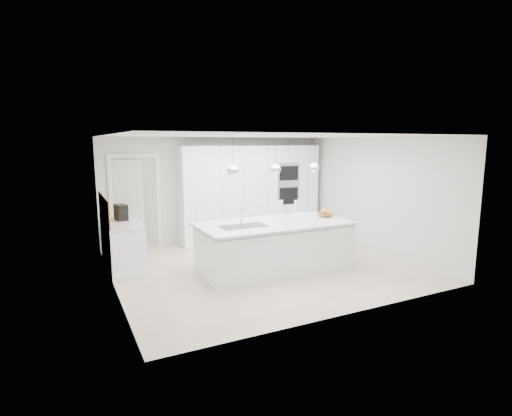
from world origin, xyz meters
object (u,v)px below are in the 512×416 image
fruit_bowl (325,215)px  bar_stool_right (303,226)px  bar_stool_left (280,228)px  island_base (275,247)px  espresso_machine (121,212)px

fruit_bowl → bar_stool_right: bearing=88.4°
bar_stool_left → island_base: bearing=-139.7°
espresso_machine → bar_stool_left: 3.24m
bar_stool_right → island_base: bearing=-163.3°
island_base → bar_stool_right: bar_stool_right is taller
bar_stool_right → fruit_bowl: bearing=-112.2°
fruit_bowl → bar_stool_right: (0.02, 0.84, -0.38)m
bar_stool_left → bar_stool_right: bar_stool_left is taller
island_base → bar_stool_left: (0.60, 0.87, 0.14)m
fruit_bowl → bar_stool_left: bar_stool_left is taller
espresso_machine → bar_stool_right: (3.76, -0.62, -0.50)m
espresso_machine → bar_stool_left: (3.13, -0.68, -0.49)m
espresso_machine → island_base: bearing=-45.0°
island_base → bar_stool_left: size_ratio=2.47×
island_base → espresso_machine: (-2.53, 1.55, 0.62)m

